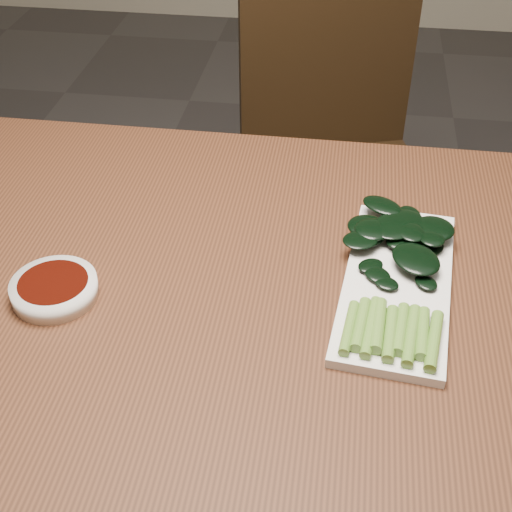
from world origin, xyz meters
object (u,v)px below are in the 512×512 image
at_px(chair_far, 335,155).
at_px(serving_plate, 397,284).
at_px(gai_lan, 395,261).
at_px(table, 243,316).
at_px(sauce_bowl, 54,289).

xyz_separation_m(chair_far, serving_plate, (0.11, -0.79, 0.27)).
bearing_deg(gai_lan, table, -170.35).
bearing_deg(gai_lan, sauce_bowl, -166.57).
height_order(chair_far, gai_lan, chair_far).
xyz_separation_m(table, gai_lan, (0.21, 0.03, 0.10)).
bearing_deg(chair_far, gai_lan, -99.74).
bearing_deg(serving_plate, sauce_bowl, -169.83).
relative_size(table, gai_lan, 4.06).
height_order(chair_far, serving_plate, chair_far).
height_order(table, serving_plate, serving_plate).
relative_size(table, sauce_bowl, 12.26).
bearing_deg(table, chair_far, 82.84).
height_order(table, sauce_bowl, sauce_bowl).
relative_size(serving_plate, gai_lan, 1.00).
bearing_deg(table, sauce_bowl, -163.45).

